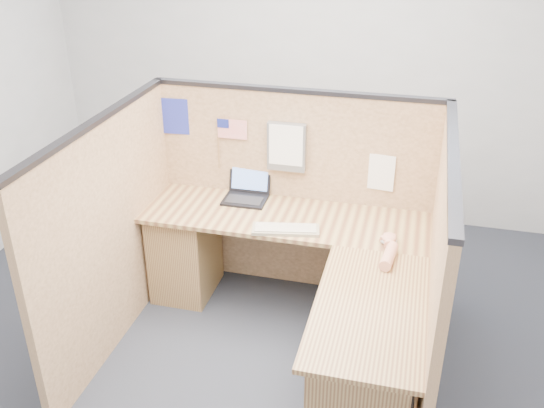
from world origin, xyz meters
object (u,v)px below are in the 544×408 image
(laptop, at_px, (247,191))
(keyboard, at_px, (286,229))
(mouse, at_px, (389,241))
(l_desk, at_px, (298,293))

(laptop, bearing_deg, keyboard, -47.99)
(keyboard, xyz_separation_m, mouse, (0.66, 0.00, 0.01))
(laptop, xyz_separation_m, mouse, (1.04, -0.41, -0.03))
(l_desk, bearing_deg, mouse, 19.64)
(mouse, bearing_deg, keyboard, 180.00)
(l_desk, relative_size, keyboard, 4.28)
(mouse, bearing_deg, laptop, 158.50)
(keyboard, bearing_deg, mouse, -10.95)
(keyboard, height_order, mouse, mouse)
(laptop, relative_size, mouse, 2.86)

